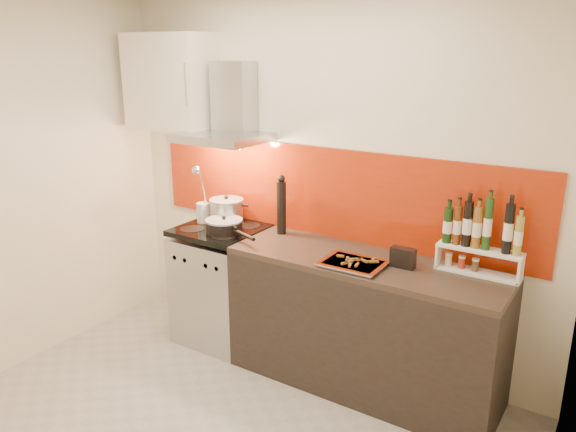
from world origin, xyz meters
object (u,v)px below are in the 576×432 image
Objects in this scene: range_stove at (222,285)px; counter at (364,324)px; pepper_mill at (281,206)px; stock_pot at (227,211)px; baking_tray at (353,263)px; saute_pan at (225,226)px.

range_stove reaches higher than counter.
range_stove is 0.82m from pepper_mill.
stock_pot reaches higher than baking_tray.
pepper_mill is (0.34, 0.23, 0.15)m from saute_pan.
range_stove is at bearing 173.84° from baking_tray.
pepper_mill is at bearing 158.64° from baking_tray.
baking_tray reaches higher than counter.
stock_pot is at bearing 125.13° from saute_pan.
saute_pan is (0.13, -0.19, -0.05)m from stock_pot.
baking_tray is at bearing -6.16° from range_stove.
range_stove is 0.58m from stock_pot.
pepper_mill is 0.80m from baking_tray.
stock_pot reaches higher than saute_pan.
stock_pot is (-0.03, 0.12, 0.56)m from range_stove.
range_stove is at bearing -75.89° from stock_pot.
range_stove is 0.53m from saute_pan.
range_stove is 1.27m from baking_tray.
counter is 3.55× the size of saute_pan.
saute_pan is 1.07m from baking_tray.
counter is at bearing 0.23° from range_stove.
saute_pan is (-1.10, -0.08, 0.51)m from counter.
baking_tray is (1.07, -0.05, -0.04)m from saute_pan.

